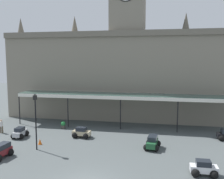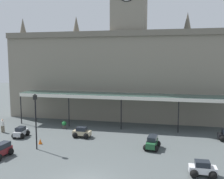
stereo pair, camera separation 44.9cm
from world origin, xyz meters
The scene contains 11 objects.
station_building centered at (0.00, 21.43, 7.30)m, with size 36.40×6.01×21.98m.
entrance_canopy centered at (0.00, 16.20, 4.20)m, with size 28.32×3.26×4.35m.
car_beige_sedan centered at (-3.81, 10.68, 0.50)m, with size 2.10×1.61×1.19m.
car_white_sedan centered at (8.41, 3.27, 0.50)m, with size 2.06×1.54×1.19m.
car_maroon_estate centered at (-9.10, 3.40, 0.56)m, with size 1.68×2.33×1.27m.
car_green_estate centered at (4.28, 8.57, 0.56)m, with size 1.70×2.33×1.27m.
car_silver_sedan centered at (-10.72, 9.31, 0.50)m, with size 1.60×2.10×1.19m.
pedestrian_crossing_forecourt centered at (-13.92, 10.55, 0.91)m, with size 0.38×0.34×1.67m.
victorian_lamppost centered at (-6.93, 6.00, 3.41)m, with size 0.30×0.30×5.57m.
traffic_cone centered at (-7.36, 7.52, 0.29)m, with size 0.40×0.40×0.58m, color orange.
planter_by_canopy centered at (-7.30, 13.82, 0.49)m, with size 0.60×0.60×0.96m.
Camera 2 is at (5.56, -16.49, 8.90)m, focal length 41.09 mm.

